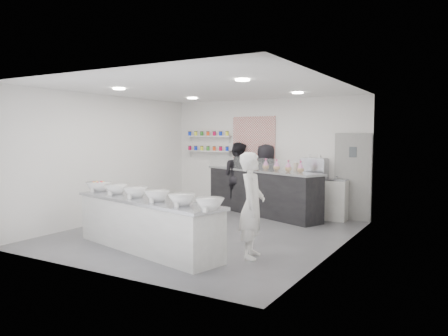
# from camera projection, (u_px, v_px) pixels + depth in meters

# --- Properties ---
(floor) EXTENTS (6.00, 6.00, 0.00)m
(floor) POSITION_uv_depth(u_px,v_px,m) (205.00, 233.00, 9.13)
(floor) COLOR #515156
(floor) RESTS_ON ground
(ceiling) EXTENTS (6.00, 6.00, 0.00)m
(ceiling) POSITION_uv_depth(u_px,v_px,m) (205.00, 89.00, 8.90)
(ceiling) COLOR white
(ceiling) RESTS_ON floor
(back_wall) EXTENTS (5.50, 0.00, 5.50)m
(back_wall) POSITION_uv_depth(u_px,v_px,m) (266.00, 156.00, 11.60)
(back_wall) COLOR white
(back_wall) RESTS_ON floor
(left_wall) EXTENTS (0.00, 6.00, 6.00)m
(left_wall) POSITION_uv_depth(u_px,v_px,m) (108.00, 158.00, 10.39)
(left_wall) COLOR white
(left_wall) RESTS_ON floor
(right_wall) EXTENTS (0.00, 6.00, 6.00)m
(right_wall) POSITION_uv_depth(u_px,v_px,m) (337.00, 167.00, 7.63)
(right_wall) COLOR white
(right_wall) RESTS_ON floor
(back_door) EXTENTS (0.88, 0.04, 2.10)m
(back_door) POSITION_uv_depth(u_px,v_px,m) (353.00, 177.00, 10.45)
(back_door) COLOR gray
(back_door) RESTS_ON floor
(pattern_panel) EXTENTS (1.25, 0.03, 1.20)m
(pattern_panel) POSITION_uv_depth(u_px,v_px,m) (254.00, 139.00, 11.72)
(pattern_panel) COLOR #A63830
(pattern_panel) RESTS_ON back_wall
(jar_shelf_lower) EXTENTS (1.45, 0.22, 0.04)m
(jar_shelf_lower) POSITION_uv_depth(u_px,v_px,m) (208.00, 151.00, 12.38)
(jar_shelf_lower) COLOR silver
(jar_shelf_lower) RESTS_ON back_wall
(jar_shelf_upper) EXTENTS (1.45, 0.22, 0.04)m
(jar_shelf_upper) POSITION_uv_depth(u_px,v_px,m) (208.00, 136.00, 12.35)
(jar_shelf_upper) COLOR silver
(jar_shelf_upper) RESTS_ON back_wall
(preserve_jars) EXTENTS (1.45, 0.10, 0.56)m
(preserve_jars) POSITION_uv_depth(u_px,v_px,m) (208.00, 141.00, 12.34)
(preserve_jars) COLOR #C60740
(preserve_jars) RESTS_ON jar_shelf_lower
(downlight_0) EXTENTS (0.24, 0.24, 0.02)m
(downlight_0) POSITION_uv_depth(u_px,v_px,m) (119.00, 89.00, 8.74)
(downlight_0) COLOR white
(downlight_0) RESTS_ON ceiling
(downlight_1) EXTENTS (0.24, 0.24, 0.02)m
(downlight_1) POSITION_uv_depth(u_px,v_px,m) (242.00, 80.00, 7.34)
(downlight_1) COLOR white
(downlight_1) RESTS_ON ceiling
(downlight_2) EXTENTS (0.24, 0.24, 0.02)m
(downlight_2) POSITION_uv_depth(u_px,v_px,m) (192.00, 98.00, 10.98)
(downlight_2) COLOR white
(downlight_2) RESTS_ON ceiling
(downlight_3) EXTENTS (0.24, 0.24, 0.02)m
(downlight_3) POSITION_uv_depth(u_px,v_px,m) (298.00, 93.00, 9.58)
(downlight_3) COLOR white
(downlight_3) RESTS_ON ceiling
(prep_counter) EXTENTS (3.47, 1.55, 0.92)m
(prep_counter) POSITION_uv_depth(u_px,v_px,m) (146.00, 225.00, 7.78)
(prep_counter) COLOR beige
(prep_counter) RESTS_ON floor
(back_bar) EXTENTS (3.75, 2.11, 1.17)m
(back_bar) POSITION_uv_depth(u_px,v_px,m) (260.00, 192.00, 11.31)
(back_bar) COLOR black
(back_bar) RESTS_ON floor
(sneeze_guard) EXTENTS (3.44, 1.46, 0.32)m
(sneeze_guard) POSITION_uv_depth(u_px,v_px,m) (251.00, 164.00, 11.05)
(sneeze_guard) COLOR white
(sneeze_guard) RESTS_ON back_bar
(espresso_ledge) EXTENTS (1.36, 0.43, 1.01)m
(espresso_ledge) POSITION_uv_depth(u_px,v_px,m) (319.00, 198.00, 10.71)
(espresso_ledge) COLOR beige
(espresso_ledge) RESTS_ON floor
(espresso_machine) EXTENTS (0.62, 0.43, 0.47)m
(espresso_machine) POSITION_uv_depth(u_px,v_px,m) (314.00, 168.00, 10.72)
(espresso_machine) COLOR #93969E
(espresso_machine) RESTS_ON espresso_ledge
(cup_stacks) EXTENTS (0.24, 0.24, 0.35)m
(cup_stacks) POSITION_uv_depth(u_px,v_px,m) (298.00, 170.00, 10.93)
(cup_stacks) COLOR #D2AB8D
(cup_stacks) RESTS_ON espresso_ledge
(prep_bowls) EXTENTS (3.72, 1.41, 0.18)m
(prep_bowls) POSITION_uv_depth(u_px,v_px,m) (146.00, 194.00, 7.74)
(prep_bowls) COLOR white
(prep_bowls) RESTS_ON prep_counter
(label_cards) EXTENTS (3.31, 0.04, 0.07)m
(label_cards) POSITION_uv_depth(u_px,v_px,m) (131.00, 201.00, 7.22)
(label_cards) COLOR white
(label_cards) RESTS_ON prep_counter
(cookie_bags) EXTENTS (2.80, 1.31, 0.28)m
(cookie_bags) POSITION_uv_depth(u_px,v_px,m) (260.00, 164.00, 11.25)
(cookie_bags) COLOR #CA58A3
(cookie_bags) RESTS_ON back_bar
(woman_prep) EXTENTS (0.60, 0.74, 1.77)m
(woman_prep) POSITION_uv_depth(u_px,v_px,m) (252.00, 205.00, 7.28)
(woman_prep) COLOR white
(woman_prep) RESTS_ON floor
(staff_left) EXTENTS (0.99, 0.82, 1.85)m
(staff_left) POSITION_uv_depth(u_px,v_px,m) (238.00, 176.00, 11.90)
(staff_left) COLOR black
(staff_left) RESTS_ON floor
(staff_right) EXTENTS (0.95, 0.67, 1.82)m
(staff_right) POSITION_uv_depth(u_px,v_px,m) (266.00, 179.00, 11.48)
(staff_right) COLOR black
(staff_right) RESTS_ON floor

